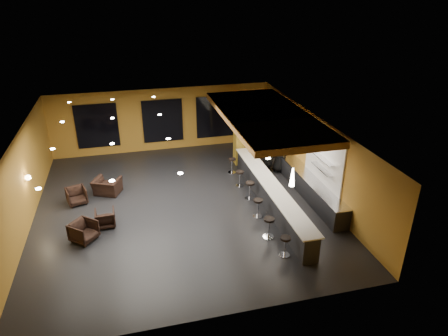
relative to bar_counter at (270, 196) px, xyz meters
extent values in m
cube|color=black|center=(-3.65, 1.00, -0.55)|extent=(12.00, 13.00, 0.10)
cube|color=black|center=(-3.65, 1.00, 3.05)|extent=(12.00, 13.00, 0.10)
cube|color=#A97525|center=(-3.65, 7.55, 1.25)|extent=(12.00, 0.10, 3.50)
cube|color=#A97525|center=(-3.65, -5.55, 1.25)|extent=(12.00, 0.10, 3.50)
cube|color=#A97525|center=(-9.70, 1.00, 1.25)|extent=(0.10, 13.00, 3.50)
cube|color=#A97525|center=(2.40, 1.00, 1.25)|extent=(0.10, 13.00, 3.50)
cube|color=#9D672D|center=(0.35, 2.00, 2.86)|extent=(3.60, 8.00, 0.28)
cube|color=black|center=(-7.15, 7.44, 1.20)|extent=(2.20, 0.06, 2.40)
cube|color=black|center=(-3.65, 7.44, 1.20)|extent=(2.20, 0.06, 2.40)
cube|color=black|center=(-0.65, 7.44, 1.20)|extent=(2.20, 0.06, 2.40)
cube|color=white|center=(2.31, 0.00, 1.50)|extent=(0.06, 3.20, 2.40)
cube|color=black|center=(0.00, 0.00, 0.00)|extent=(0.60, 8.00, 1.00)
cube|color=silver|center=(0.00, 0.00, 0.52)|extent=(0.78, 8.10, 0.05)
cube|color=black|center=(2.00, 0.50, -0.07)|extent=(0.70, 6.00, 0.86)
cube|color=silver|center=(2.00, 0.50, 0.39)|extent=(0.72, 6.00, 0.03)
cube|color=silver|center=(2.17, -0.20, 1.10)|extent=(0.30, 1.50, 0.03)
cube|color=silver|center=(2.17, -0.20, 1.55)|extent=(0.30, 1.50, 0.03)
cube|color=olive|center=(0.00, 4.60, 1.25)|extent=(0.60, 0.60, 3.50)
sphere|color=#FFE5B2|center=(-9.53, 1.50, 1.30)|extent=(0.22, 0.22, 0.22)
cone|color=white|center=(0.00, -2.00, 1.85)|extent=(0.20, 0.20, 0.70)
cone|color=white|center=(0.00, 0.50, 1.85)|extent=(0.20, 0.20, 0.70)
cone|color=white|center=(0.00, 3.00, 1.85)|extent=(0.20, 0.20, 0.70)
imported|color=black|center=(0.92, 2.88, 0.29)|extent=(0.64, 0.49, 1.57)
imported|color=black|center=(1.05, 3.13, 0.25)|extent=(0.82, 0.69, 1.50)
imported|color=black|center=(1.60, 3.12, 0.39)|extent=(0.91, 0.63, 1.77)
imported|color=black|center=(-7.52, -0.64, -0.12)|extent=(1.17, 1.17, 0.77)
imported|color=black|center=(-6.78, 0.15, -0.16)|extent=(0.76, 0.78, 0.69)
imported|color=black|center=(-8.00, 2.25, -0.14)|extent=(0.98, 0.99, 0.73)
imported|color=black|center=(-6.73, 2.83, -0.14)|extent=(1.43, 1.36, 0.73)
cylinder|color=silver|center=(-0.68, -3.32, -0.49)|extent=(0.39, 0.39, 0.03)
cylinder|color=silver|center=(-0.68, -3.32, -0.14)|extent=(0.07, 0.07, 0.67)
cylinder|color=black|center=(-0.68, -3.32, 0.22)|extent=(0.37, 0.37, 0.08)
cylinder|color=silver|center=(-0.85, -2.15, -0.48)|extent=(0.42, 0.42, 0.03)
cylinder|color=silver|center=(-0.85, -2.15, -0.11)|extent=(0.07, 0.07, 0.73)
cylinder|color=black|center=(-0.85, -2.15, 0.28)|extent=(0.40, 0.40, 0.08)
cylinder|color=silver|center=(-0.78, -0.66, -0.49)|extent=(0.40, 0.40, 0.03)
cylinder|color=silver|center=(-0.78, -0.66, -0.13)|extent=(0.07, 0.07, 0.69)
cylinder|color=black|center=(-0.78, -0.66, 0.24)|extent=(0.38, 0.38, 0.08)
cylinder|color=silver|center=(-0.66, 0.81, -0.48)|extent=(0.41, 0.41, 0.03)
cylinder|color=silver|center=(-0.66, 0.81, -0.12)|extent=(0.07, 0.07, 0.72)
cylinder|color=black|center=(-0.66, 0.81, 0.27)|extent=(0.39, 0.39, 0.08)
cylinder|color=silver|center=(-0.74, 2.08, -0.49)|extent=(0.39, 0.39, 0.03)
cylinder|color=silver|center=(-0.74, 2.08, -0.14)|extent=(0.07, 0.07, 0.68)
cylinder|color=black|center=(-0.74, 2.08, 0.22)|extent=(0.37, 0.37, 0.08)
cylinder|color=silver|center=(-0.72, 3.55, -0.49)|extent=(0.39, 0.39, 0.03)
cylinder|color=silver|center=(-0.72, 3.55, -0.14)|extent=(0.07, 0.07, 0.68)
cylinder|color=black|center=(-0.72, 3.55, 0.23)|extent=(0.37, 0.37, 0.08)
camera|label=1|loc=(-5.52, -13.82, 8.25)|focal=32.00mm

